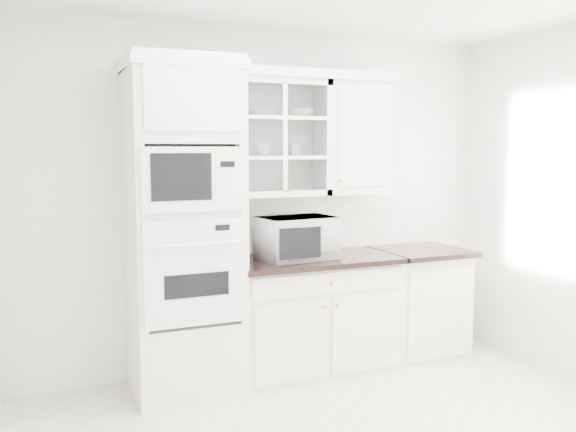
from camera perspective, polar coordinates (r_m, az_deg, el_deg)
name	(u,v)px	position (r m, az deg, el deg)	size (l,w,h in m)	color
room_shell	(343,147)	(3.70, 5.17, 6.47)	(4.00, 3.50, 2.70)	white
oven_column	(184,229)	(4.41, -9.69, -1.17)	(0.76, 0.68, 2.40)	white
base_cabinet_run	(313,313)	(4.92, 2.32, -9.07)	(1.32, 0.67, 0.92)	white
extra_base_cabinet	(418,301)	(5.40, 12.07, -7.79)	(0.72, 0.67, 0.92)	white
upper_cabinet_glass	(277,138)	(4.77, -1.05, 7.32)	(0.80, 0.33, 0.90)	white
upper_cabinet_solid	(353,138)	(5.05, 6.13, 7.23)	(0.55, 0.33, 0.90)	white
crown_molding	(265,73)	(4.74, -2.16, 13.20)	(2.14, 0.38, 0.07)	white
countertop_microwave	(296,238)	(4.70, 0.75, -2.04)	(0.56, 0.47, 0.33)	white
bowl_a	(259,113)	(4.72, -2.71, 9.62)	(0.24, 0.24, 0.06)	white
bowl_b	(300,113)	(4.86, 1.14, 9.58)	(0.21, 0.21, 0.07)	white
cup_a	(264,150)	(4.71, -2.30, 6.22)	(0.13, 0.13, 0.10)	white
cup_b	(296,150)	(4.83, 0.73, 6.19)	(0.10, 0.10, 0.09)	white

